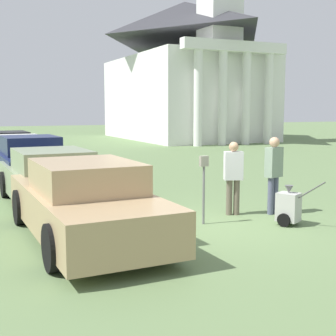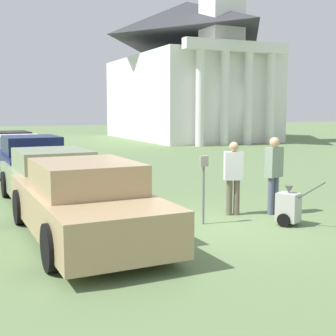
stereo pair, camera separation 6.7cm
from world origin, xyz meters
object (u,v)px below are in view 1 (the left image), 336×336
(parked_car_white, at_px, (18,155))
(person_worker, at_px, (233,174))
(parked_car_black, at_px, (9,148))
(church, at_px, (187,62))
(parked_car_tan, at_px, (84,202))
(person_supervisor, at_px, (274,170))
(parked_car_sage, at_px, (51,179))
(parked_car_navy, at_px, (30,162))
(parking_meter, at_px, (204,177))
(equipment_cart, at_px, (288,207))

(parked_car_white, xyz_separation_m, person_worker, (3.61, -9.70, 0.29))
(parked_car_black, bearing_deg, parked_car_white, -91.56)
(parked_car_white, relative_size, parked_car_black, 0.95)
(parked_car_white, xyz_separation_m, church, (14.97, 15.29, 5.43))
(parked_car_tan, height_order, church, church)
(parked_car_black, bearing_deg, parked_car_tan, -91.55)
(parked_car_tan, relative_size, person_supervisor, 2.93)
(parked_car_sage, distance_m, parked_car_navy, 3.61)
(parking_meter, bearing_deg, church, 64.06)
(parked_car_navy, xyz_separation_m, parking_meter, (2.57, -6.90, 0.29))
(person_worker, bearing_deg, parked_car_black, -55.07)
(parked_car_tan, distance_m, church, 30.09)
(person_supervisor, height_order, church, church)
(church, bearing_deg, parked_car_white, -134.38)
(person_supervisor, relative_size, equipment_cart, 1.80)
(parked_car_tan, height_order, parked_car_sage, parked_car_tan)
(parking_meter, bearing_deg, equipment_cart, -27.05)
(person_supervisor, distance_m, equipment_cart, 1.24)
(parked_car_white, relative_size, parking_meter, 3.46)
(person_supervisor, bearing_deg, parked_car_sage, -51.05)
(equipment_cart, bearing_deg, church, 40.62)
(parked_car_navy, height_order, parking_meter, parked_car_navy)
(parked_car_sage, height_order, person_worker, person_worker)
(equipment_cart, bearing_deg, parked_car_navy, 91.30)
(equipment_cart, relative_size, church, 0.04)
(parked_car_black, distance_m, equipment_cart, 14.93)
(parked_car_tan, bearing_deg, parked_car_sage, 88.45)
(parked_car_white, relative_size, church, 0.20)
(parked_car_black, bearing_deg, equipment_cart, -75.39)
(parked_car_black, relative_size, church, 0.21)
(parking_meter, relative_size, equipment_cart, 1.46)
(person_supervisor, bearing_deg, parked_car_navy, -72.67)
(parked_car_sage, height_order, church, church)
(parked_car_tan, distance_m, parking_meter, 2.59)
(parked_car_black, bearing_deg, church, 37.05)
(person_worker, bearing_deg, equipment_cart, 132.45)
(parked_car_sage, distance_m, equipment_cart, 5.84)
(parking_meter, xyz_separation_m, equipment_cart, (1.58, -0.81, -0.62))
(parked_car_navy, height_order, equipment_cart, parked_car_navy)
(parked_car_white, height_order, church, church)
(parked_car_sage, height_order, parked_car_navy, parked_car_navy)
(parked_car_tan, xyz_separation_m, parking_meter, (2.57, 0.05, 0.31))
(parked_car_sage, bearing_deg, parked_car_tan, -91.55)
(parked_car_navy, bearing_deg, equipment_cart, -63.22)
(parked_car_tan, bearing_deg, parking_meter, -0.43)
(person_worker, distance_m, person_supervisor, 0.95)
(parked_car_navy, distance_m, equipment_cart, 8.77)
(church, bearing_deg, parked_car_tan, -120.38)
(parked_car_sage, height_order, equipment_cart, parked_car_sage)
(parked_car_navy, height_order, parked_car_white, parked_car_navy)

